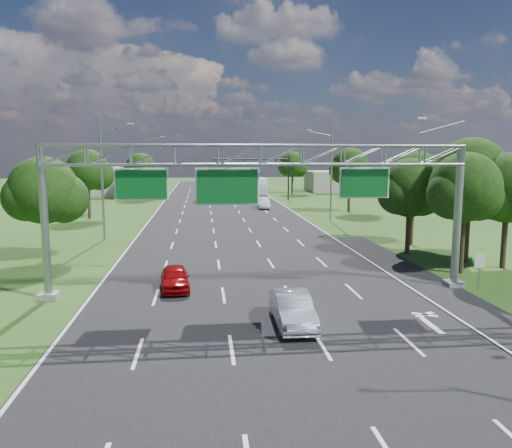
{
  "coord_description": "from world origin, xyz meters",
  "views": [
    {
      "loc": [
        -2.84,
        -14.57,
        7.64
      ],
      "look_at": [
        0.25,
        14.11,
        3.5
      ],
      "focal_mm": 35.0,
      "sensor_mm": 36.0,
      "label": 1
    }
  ],
  "objects": [
    {
      "name": "streetlight_l_near",
      "position": [
        -11.3,
        30.0,
        5.58
      ],
      "size": [
        2.97,
        0.22,
        10.16
      ],
      "color": "gray",
      "rests_on": "ground"
    },
    {
      "name": "building_right",
      "position": [
        24.0,
        82.0,
        2.0
      ],
      "size": [
        12.0,
        9.0,
        4.0
      ],
      "primitive_type": "cube",
      "color": "#B0A893",
      "rests_on": "ground"
    },
    {
      "name": "streetlight_l_far",
      "position": [
        -11.3,
        65.0,
        5.58
      ],
      "size": [
        2.97,
        0.22,
        10.16
      ],
      "color": "gray",
      "rests_on": "ground"
    },
    {
      "name": "tree_verge_lb",
      "position": [
        -15.92,
        45.04,
        5.41
      ],
      "size": [
        5.76,
        4.8,
        8.06
      ],
      "color": "#2D2116",
      "rests_on": "ground"
    },
    {
      "name": "traffic_signal",
      "position": [
        7.48,
        65.0,
        5.17
      ],
      "size": [
        12.21,
        0.24,
        7.0
      ],
      "color": "black",
      "rests_on": "ground"
    },
    {
      "name": "tree_verge_re",
      "position": [
        14.08,
        78.04,
        5.2
      ],
      "size": [
        5.76,
        4.8,
        7.84
      ],
      "color": "#2D2116",
      "rests_on": "ground"
    },
    {
      "name": "car_queue_d",
      "position": [
        5.52,
        53.42,
        0.73
      ],
      "size": [
        1.74,
        4.47,
        1.45
      ],
      "primitive_type": "imported",
      "rotation": [
        0.0,
        0.0,
        -0.05
      ],
      "color": "white",
      "rests_on": "ground"
    },
    {
      "name": "tree_verge_la",
      "position": [
        -13.92,
        22.04,
        4.76
      ],
      "size": [
        5.76,
        4.8,
        7.4
      ],
      "color": "#2D2116",
      "rests_on": "ground"
    },
    {
      "name": "tree_cluster_right",
      "position": [
        14.8,
        19.19,
        5.31
      ],
      "size": [
        9.91,
        14.6,
        8.68
      ],
      "color": "#2D2116",
      "rests_on": "ground"
    },
    {
      "name": "red_coupe",
      "position": [
        -4.45,
        13.04,
        0.67
      ],
      "size": [
        1.87,
        4.02,
        1.33
      ],
      "primitive_type": "imported",
      "rotation": [
        0.0,
        0.0,
        0.08
      ],
      "color": "#9F0709",
      "rests_on": "ground"
    },
    {
      "name": "streetlight_r_mid",
      "position": [
        11.3,
        40.0,
        5.58
      ],
      "size": [
        2.97,
        0.22,
        10.16
      ],
      "color": "gray",
      "rests_on": "ground"
    },
    {
      "name": "road_flare",
      "position": [
        10.2,
        14.0,
        0.0
      ],
      "size": [
        3.0,
        30.0,
        0.02
      ],
      "primitive_type": "cube",
      "color": "black",
      "rests_on": "ground"
    },
    {
      "name": "regulatory_sign",
      "position": [
        12.4,
        10.98,
        1.51
      ],
      "size": [
        0.6,
        0.08,
        2.1
      ],
      "color": "gray",
      "rests_on": "ground"
    },
    {
      "name": "building_left",
      "position": [
        -22.0,
        78.0,
        2.5
      ],
      "size": [
        14.0,
        10.0,
        5.0
      ],
      "primitive_type": "cube",
      "color": "#B0A893",
      "rests_on": "ground"
    },
    {
      "name": "sign_gantry",
      "position": [
        0.33,
        12.0,
        6.89
      ],
      "size": [
        23.5,
        1.0,
        9.56
      ],
      "color": "gray",
      "rests_on": "ground"
    },
    {
      "name": "car_queue_b",
      "position": [
        0.43,
        66.15,
        0.59
      ],
      "size": [
        2.49,
        4.45,
        1.17
      ],
      "primitive_type": "imported",
      "rotation": [
        0.0,
        0.0,
        0.13
      ],
      "color": "black",
      "rests_on": "ground"
    },
    {
      "name": "road",
      "position": [
        0.0,
        30.0,
        0.0
      ],
      "size": [
        18.0,
        180.0,
        0.02
      ],
      "primitive_type": "cube",
      "color": "black",
      "rests_on": "ground"
    },
    {
      "name": "car_queue_a",
      "position": [
        -3.01,
        63.05,
        0.6
      ],
      "size": [
        2.23,
        4.35,
        1.21
      ],
      "primitive_type": "imported",
      "rotation": [
        0.0,
        0.0,
        -0.13
      ],
      "color": "#BDBDBD",
      "rests_on": "ground"
    },
    {
      "name": "box_truck",
      "position": [
        8.0,
        79.55,
        1.34
      ],
      "size": [
        2.6,
        7.55,
        2.8
      ],
      "rotation": [
        0.0,
        0.0,
        0.09
      ],
      "color": "silver",
      "rests_on": "ground"
    },
    {
      "name": "tree_verge_rd",
      "position": [
        16.08,
        48.04,
        5.63
      ],
      "size": [
        5.76,
        4.8,
        8.28
      ],
      "color": "#2D2116",
      "rests_on": "ground"
    },
    {
      "name": "tree_verge_lc",
      "position": [
        -12.92,
        70.04,
        4.98
      ],
      "size": [
        5.76,
        4.8,
        7.62
      ],
      "color": "#2D2116",
      "rests_on": "ground"
    },
    {
      "name": "silver_sedan",
      "position": [
        1.06,
        6.52,
        0.74
      ],
      "size": [
        1.57,
        4.48,
        1.47
      ],
      "primitive_type": "imported",
      "rotation": [
        0.0,
        0.0,
        -0.0
      ],
      "color": "#B3BAC0",
      "rests_on": "ground"
    },
    {
      "name": "ground",
      "position": [
        0.0,
        30.0,
        0.0
      ],
      "size": [
        220.0,
        220.0,
        0.0
      ],
      "primitive_type": "plane",
      "color": "#274615",
      "rests_on": "ground"
    }
  ]
}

